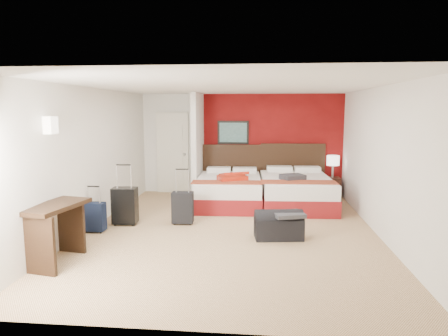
# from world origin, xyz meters

# --- Properties ---
(ground) EXTENTS (6.50, 6.50, 0.00)m
(ground) POSITION_xyz_m (0.00, 0.00, 0.00)
(ground) COLOR #D2B081
(ground) RESTS_ON ground
(room_walls) EXTENTS (5.02, 6.52, 2.50)m
(room_walls) POSITION_xyz_m (-1.40, 1.42, 1.26)
(room_walls) COLOR white
(room_walls) RESTS_ON ground
(red_accent_panel) EXTENTS (3.50, 0.04, 2.50)m
(red_accent_panel) POSITION_xyz_m (0.75, 3.23, 1.25)
(red_accent_panel) COLOR maroon
(red_accent_panel) RESTS_ON ground
(partition_wall) EXTENTS (0.12, 1.20, 2.50)m
(partition_wall) POSITION_xyz_m (-1.00, 2.61, 1.25)
(partition_wall) COLOR silver
(partition_wall) RESTS_ON ground
(entry_door) EXTENTS (0.82, 0.06, 2.05)m
(entry_door) POSITION_xyz_m (-1.75, 3.20, 1.02)
(entry_door) COLOR silver
(entry_door) RESTS_ON ground
(bed_left) EXTENTS (1.51, 2.09, 0.61)m
(bed_left) POSITION_xyz_m (-0.20, 1.97, 0.30)
(bed_left) COLOR silver
(bed_left) RESTS_ON ground
(bed_right) EXTENTS (1.60, 2.21, 0.64)m
(bed_right) POSITION_xyz_m (1.28, 1.98, 0.32)
(bed_right) COLOR silver
(bed_right) RESTS_ON ground
(red_suitcase_open) EXTENTS (0.88, 0.99, 0.10)m
(red_suitcase_open) POSITION_xyz_m (-0.10, 1.87, 0.66)
(red_suitcase_open) COLOR #B1220F
(red_suitcase_open) RESTS_ON bed_left
(jacket_bundle) EXTENTS (0.58, 0.54, 0.11)m
(jacket_bundle) POSITION_xyz_m (1.18, 1.68, 0.70)
(jacket_bundle) COLOR #38383D
(jacket_bundle) RESTS_ON bed_right
(nightstand) EXTENTS (0.37, 0.37, 0.50)m
(nightstand) POSITION_xyz_m (2.22, 2.92, 0.25)
(nightstand) COLOR black
(nightstand) RESTS_ON ground
(table_lamp) EXTENTS (0.30, 0.30, 0.53)m
(table_lamp) POSITION_xyz_m (2.22, 2.92, 0.76)
(table_lamp) COLOR beige
(table_lamp) RESTS_ON nightstand
(suitcase_black) EXTENTS (0.45, 0.29, 0.66)m
(suitcase_black) POSITION_xyz_m (-1.98, 0.22, 0.33)
(suitcase_black) COLOR black
(suitcase_black) RESTS_ON ground
(suitcase_charcoal) EXTENTS (0.40, 0.26, 0.57)m
(suitcase_charcoal) POSITION_xyz_m (-0.93, 0.35, 0.29)
(suitcase_charcoal) COLOR black
(suitcase_charcoal) RESTS_ON ground
(suitcase_navy) EXTENTS (0.36, 0.22, 0.49)m
(suitcase_navy) POSITION_xyz_m (-2.35, -0.28, 0.24)
(suitcase_navy) COLOR black
(suitcase_navy) RESTS_ON ground
(duffel_bag) EXTENTS (0.83, 0.51, 0.40)m
(duffel_bag) POSITION_xyz_m (0.82, -0.33, 0.20)
(duffel_bag) COLOR black
(duffel_bag) RESTS_ON ground
(jacket_draped) EXTENTS (0.57, 0.52, 0.06)m
(jacket_draped) POSITION_xyz_m (0.97, -0.38, 0.43)
(jacket_draped) COLOR #3A3A3F
(jacket_draped) RESTS_ON duffel_bag
(desk) EXTENTS (0.67, 1.07, 0.83)m
(desk) POSITION_xyz_m (-2.28, -1.69, 0.42)
(desk) COLOR black
(desk) RESTS_ON ground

